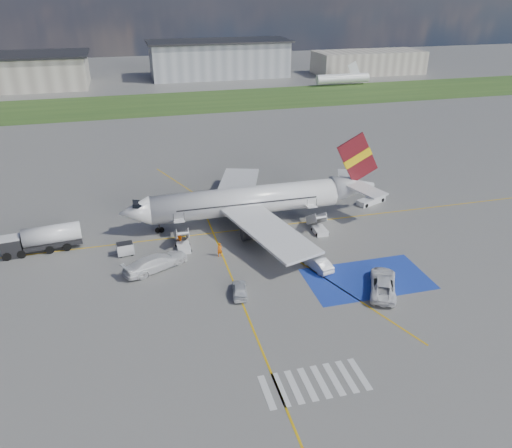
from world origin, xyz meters
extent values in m
plane|color=#60605E|center=(0.00, 0.00, 0.00)|extent=(400.00, 400.00, 0.00)
cube|color=#2D4C1E|center=(0.00, 95.00, 0.01)|extent=(400.00, 30.00, 0.01)
cube|color=gold|center=(0.00, 12.00, 0.01)|extent=(120.00, 0.20, 0.01)
cube|color=gold|center=(-5.00, -10.00, 0.01)|extent=(0.20, 60.00, 0.01)
cube|color=gold|center=(0.00, 12.00, 0.01)|extent=(20.71, 56.45, 0.01)
cube|color=#1B36A3|center=(10.00, -4.00, 0.01)|extent=(14.00, 8.00, 0.01)
cube|color=silver|center=(-6.00, -18.00, 0.01)|extent=(0.60, 4.00, 0.01)
cube|color=silver|center=(-4.80, -18.00, 0.01)|extent=(0.60, 4.00, 0.01)
cube|color=silver|center=(-3.60, -18.00, 0.01)|extent=(0.60, 4.00, 0.01)
cube|color=silver|center=(-2.40, -18.00, 0.01)|extent=(0.60, 4.00, 0.01)
cube|color=silver|center=(-1.20, -18.00, 0.01)|extent=(0.60, 4.00, 0.01)
cube|color=silver|center=(0.00, -18.00, 0.01)|extent=(0.60, 4.00, 0.01)
cube|color=silver|center=(1.20, -18.00, 0.01)|extent=(0.60, 4.00, 0.01)
cube|color=silver|center=(2.40, -18.00, 0.01)|extent=(0.60, 4.00, 0.01)
cube|color=gray|center=(20.00, 135.00, 6.00)|extent=(48.00, 18.00, 12.00)
cube|color=gray|center=(75.00, 128.00, 4.00)|extent=(40.00, 16.00, 8.00)
cylinder|color=silver|center=(0.00, 14.00, 3.40)|extent=(26.00, 3.90, 3.90)
cone|color=silver|center=(-15.00, 14.00, 3.40)|extent=(4.00, 3.90, 3.90)
cube|color=black|center=(-14.40, 14.00, 4.45)|extent=(1.67, 1.90, 0.82)
cone|color=silver|center=(16.20, 14.00, 3.80)|extent=(6.50, 3.90, 3.90)
cube|color=silver|center=(1.00, 5.50, 2.80)|extent=(9.86, 15.95, 1.40)
cube|color=silver|center=(1.00, 22.50, 2.80)|extent=(9.86, 15.95, 1.40)
cylinder|color=#38383A|center=(0.00, 8.40, 1.40)|extent=(3.40, 2.10, 2.10)
cylinder|color=#38383A|center=(0.00, 19.60, 1.40)|extent=(3.40, 2.10, 2.10)
cube|color=#5E1017|center=(16.50, 14.00, 8.20)|extent=(6.62, 0.30, 7.45)
cube|color=yellow|center=(16.50, 14.00, 8.20)|extent=(4.36, 0.40, 3.08)
cube|color=silver|center=(16.80, 10.80, 4.50)|extent=(4.73, 5.95, 0.49)
cube|color=silver|center=(16.80, 17.20, 4.50)|extent=(4.73, 5.95, 0.49)
cube|color=black|center=(0.00, 12.04, 3.75)|extent=(19.50, 0.04, 0.18)
cube|color=black|center=(0.00, 15.96, 3.75)|extent=(19.50, 0.04, 0.18)
cube|color=silver|center=(-9.50, 9.85, 1.45)|extent=(1.40, 3.73, 2.32)
cube|color=silver|center=(-9.50, 11.75, 2.50)|extent=(1.40, 1.00, 0.12)
cylinder|color=black|center=(-10.20, 11.75, 3.05)|extent=(0.06, 0.06, 1.10)
cylinder|color=black|center=(-8.80, 11.75, 3.05)|extent=(0.06, 0.06, 1.10)
cube|color=silver|center=(-9.50, 8.25, 0.35)|extent=(1.60, 2.40, 0.70)
cube|color=silver|center=(9.00, 9.85, 1.45)|extent=(1.40, 3.73, 2.32)
cube|color=silver|center=(9.00, 11.75, 2.50)|extent=(1.40, 1.00, 0.12)
cylinder|color=black|center=(8.30, 11.75, 3.05)|extent=(0.06, 0.06, 1.10)
cylinder|color=black|center=(9.70, 11.75, 3.05)|extent=(0.06, 0.06, 1.10)
cube|color=silver|center=(9.00, 8.25, 0.35)|extent=(1.60, 2.40, 0.70)
cube|color=black|center=(-30.21, 12.36, 1.18)|extent=(2.59, 2.59, 2.35)
cylinder|color=silver|center=(-25.43, 12.88, 2.05)|extent=(7.17, 3.09, 2.35)
cube|color=black|center=(-25.43, 12.88, 0.87)|extent=(7.17, 3.09, 0.51)
cube|color=silver|center=(-16.63, 8.87, 0.86)|extent=(2.14, 1.42, 1.41)
cube|color=black|center=(-16.63, 8.87, 1.61)|extent=(2.03, 1.31, 0.12)
cube|color=silver|center=(20.38, 15.90, 0.41)|extent=(5.14, 3.32, 0.81)
cube|color=black|center=(21.51, 16.35, 1.12)|extent=(3.41, 2.31, 0.91)
imported|color=silver|center=(-4.91, -3.41, 0.68)|extent=(2.29, 4.22, 1.36)
imported|color=silver|center=(5.25, -0.36, 0.76)|extent=(2.77, 4.87, 1.52)
imported|color=white|center=(10.57, -6.55, 1.09)|extent=(5.02, 6.37, 2.17)
imported|color=silver|center=(-13.21, 4.48, 1.19)|extent=(6.56, 4.89, 2.39)
imported|color=#E1610B|center=(-5.34, 5.51, 0.92)|extent=(0.76, 0.59, 1.84)
imported|color=orange|center=(-9.79, 9.81, 0.82)|extent=(0.91, 0.99, 1.65)
imported|color=#FF600D|center=(4.19, 5.17, 0.83)|extent=(0.82, 1.05, 1.66)
camera|label=1|loc=(-14.85, -47.86, 30.64)|focal=35.00mm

